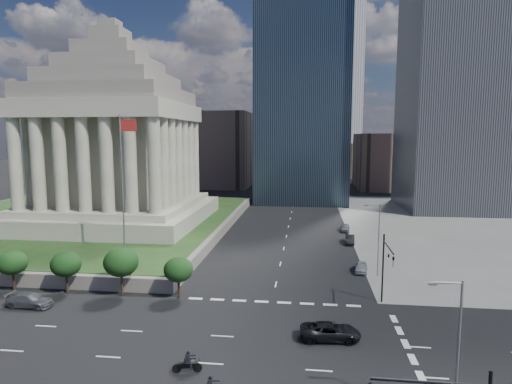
# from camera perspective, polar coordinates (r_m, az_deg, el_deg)

# --- Properties ---
(ground) EXTENTS (500.00, 500.00, 0.00)m
(ground) POSITION_cam_1_polar(r_m,az_deg,el_deg) (134.29, 5.20, -0.74)
(ground) COLOR black
(ground) RESTS_ON ground
(sidewalk_ne) EXTENTS (68.00, 90.00, 0.03)m
(sidewalk_ne) POSITION_cam_1_polar(r_m,az_deg,el_deg) (103.75, 30.83, -4.15)
(sidewalk_ne) COLOR slate
(sidewalk_ne) RESTS_ON ground
(plaza_terrace) EXTENTS (66.00, 70.00, 1.80)m
(plaza_terrace) POSITION_cam_1_polar(r_m,az_deg,el_deg) (97.88, -23.22, -3.81)
(plaza_terrace) COLOR slate
(plaza_terrace) RESTS_ON ground
(plaza_lawn) EXTENTS (64.00, 68.00, 0.10)m
(plaza_lawn) POSITION_cam_1_polar(r_m,az_deg,el_deg) (97.71, -23.25, -3.26)
(plaza_lawn) COLOR #1E3C18
(plaza_lawn) RESTS_ON plaza_terrace
(war_memorial) EXTENTS (34.00, 34.00, 39.00)m
(war_memorial) POSITION_cam_1_polar(r_m,az_deg,el_deg) (89.36, -18.36, 8.63)
(war_memorial) COLOR gray
(war_memorial) RESTS_ON plaza_lawn
(flagpole) EXTENTS (2.52, 0.24, 20.00)m
(flagpole) POSITION_cam_1_polar(r_m,az_deg,el_deg) (62.69, -17.30, 1.78)
(flagpole) COLOR slate
(flagpole) RESTS_ON plaza_lawn
(midrise_glass) EXTENTS (26.00, 26.00, 60.00)m
(midrise_glass) POSITION_cam_1_polar(r_m,az_deg,el_deg) (128.41, 6.21, 12.29)
(midrise_glass) COLOR black
(midrise_glass) RESTS_ON ground
(highrise_ne) EXTENTS (26.00, 28.00, 100.00)m
(highrise_ne) POSITION_cam_1_polar(r_m,az_deg,el_deg) (127.80, 25.83, 20.76)
(highrise_ne) COLOR black
(highrise_ne) RESTS_ON ground
(building_filler_ne) EXTENTS (20.00, 30.00, 20.00)m
(building_filler_ne) POSITION_cam_1_polar(r_m,az_deg,el_deg) (165.57, 16.73, 3.98)
(building_filler_ne) COLOR brown
(building_filler_ne) RESTS_ON ground
(building_filler_nw) EXTENTS (24.00, 30.00, 28.00)m
(building_filler_nw) POSITION_cam_1_polar(r_m,az_deg,el_deg) (166.46, -4.85, 5.66)
(building_filler_nw) COLOR brown
(building_filler_nw) RESTS_ON ground
(traffic_signal_ne) EXTENTS (0.30, 5.74, 8.00)m
(traffic_signal_ne) POSITION_cam_1_polar(r_m,az_deg,el_deg) (49.31, 16.96, -8.97)
(traffic_signal_ne) COLOR black
(traffic_signal_ne) RESTS_ON ground
(street_lamp_south) EXTENTS (2.13, 0.22, 10.00)m
(street_lamp_south) POSITION_cam_1_polar(r_m,az_deg,el_deg) (31.43, 25.09, -18.15)
(street_lamp_south) COLOR slate
(street_lamp_south) RESTS_ON ground
(street_lamp_north) EXTENTS (2.13, 0.22, 10.00)m
(street_lamp_north) POSITION_cam_1_polar(r_m,az_deg,el_deg) (60.14, 15.89, -5.59)
(street_lamp_north) COLOR slate
(street_lamp_north) RESTS_ON ground
(pickup_truck) EXTENTS (5.82, 3.04, 1.57)m
(pickup_truck) POSITION_cam_1_polar(r_m,az_deg,el_deg) (42.58, 9.88, -17.84)
(pickup_truck) COLOR black
(pickup_truck) RESTS_ON ground
(suv_grey) EXTENTS (2.30, 5.27, 1.51)m
(suv_grey) POSITION_cam_1_polar(r_m,az_deg,el_deg) (55.27, -27.92, -12.63)
(suv_grey) COLOR #505157
(suv_grey) RESTS_ON ground
(parked_sedan_near) EXTENTS (2.29, 4.35, 1.41)m
(parked_sedan_near) POSITION_cam_1_polar(r_m,az_deg,el_deg) (62.58, 13.84, -9.71)
(parked_sedan_near) COLOR #A0A2A9
(parked_sedan_near) RESTS_ON ground
(parked_sedan_mid) EXTENTS (1.96, 4.63, 1.48)m
(parked_sedan_mid) POSITION_cam_1_polar(r_m,az_deg,el_deg) (78.26, 12.41, -6.19)
(parked_sedan_mid) COLOR black
(parked_sedan_mid) RESTS_ON ground
(parked_sedan_far) EXTENTS (2.15, 4.44, 1.46)m
(parked_sedan_far) POSITION_cam_1_polar(r_m,az_deg,el_deg) (88.03, 11.79, -4.68)
(parked_sedan_far) COLOR slate
(parked_sedan_far) RESTS_ON ground
(motorcycle_trail) EXTENTS (2.51, 1.14, 1.81)m
(motorcycle_trail) POSITION_cam_1_polar(r_m,az_deg,el_deg) (37.33, -9.18, -21.44)
(motorcycle_trail) COLOR black
(motorcycle_trail) RESTS_ON ground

